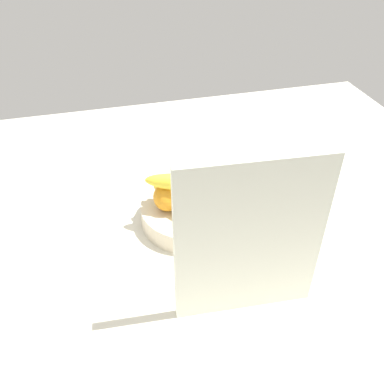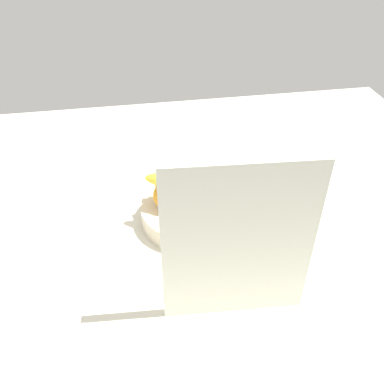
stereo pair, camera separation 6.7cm
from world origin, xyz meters
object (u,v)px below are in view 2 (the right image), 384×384
object	(u,v)px
banana_bunch	(181,192)
cutting_board	(238,244)
fruit_bowl	(192,212)
orange_front_left	(203,183)
orange_front_right	(167,196)
orange_center	(213,207)
thermos_tumbler	(302,184)

from	to	relation	value
banana_bunch	cutting_board	world-z (taller)	cutting_board
fruit_bowl	orange_front_left	world-z (taller)	orange_front_left
orange_front_right	orange_center	bearing A→B (deg)	149.03
orange_front_left	cutting_board	distance (cm)	33.62
cutting_board	thermos_tumbler	size ratio (longest dim) A/B	2.30
fruit_bowl	banana_bunch	distance (cm)	8.48
orange_front_right	cutting_board	bearing A→B (deg)	108.70
fruit_bowl	banana_bunch	size ratio (longest dim) A/B	1.40
orange_front_right	orange_center	xyz separation A→B (cm)	(-9.98, 5.99, 0.00)
banana_bunch	thermos_tumbler	bearing A→B (deg)	-177.57
banana_bunch	thermos_tumbler	world-z (taller)	same
fruit_bowl	orange_front_right	xyz separation A→B (cm)	(6.05, -0.16, 6.10)
orange_center	fruit_bowl	bearing A→B (deg)	-55.99
orange_front_left	orange_front_right	distance (cm)	10.30
orange_center	cutting_board	bearing A→B (deg)	89.12
cutting_board	orange_center	bearing A→B (deg)	-86.78
fruit_bowl	orange_front_left	distance (cm)	8.09
banana_bunch	thermos_tumbler	distance (cm)	31.63
orange_center	cutting_board	distance (cm)	24.35
orange_front_left	banana_bunch	world-z (taller)	banana_bunch
fruit_bowl	banana_bunch	xyz separation A→B (cm)	(2.95, 1.31, 7.84)
thermos_tumbler	fruit_bowl	bearing A→B (deg)	0.05
orange_center	cutting_board	xyz separation A→B (cm)	(0.34, 22.48, 9.36)
orange_center	orange_front_left	bearing A→B (deg)	-87.56
orange_front_right	thermos_tumbler	size ratio (longest dim) A/B	0.45
banana_bunch	thermos_tumbler	xyz separation A→B (cm)	(-31.50, -1.34, -2.54)
orange_front_left	orange_front_right	size ratio (longest dim) A/B	1.00
fruit_bowl	banana_bunch	world-z (taller)	banana_bunch
orange_front_left	orange_front_right	xyz separation A→B (cm)	(9.56, 3.82, 0.00)
cutting_board	fruit_bowl	bearing A→B (deg)	-78.68
orange_front_left	thermos_tumbler	bearing A→B (deg)	171.01
fruit_bowl	orange_front_left	size ratio (longest dim) A/B	3.63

